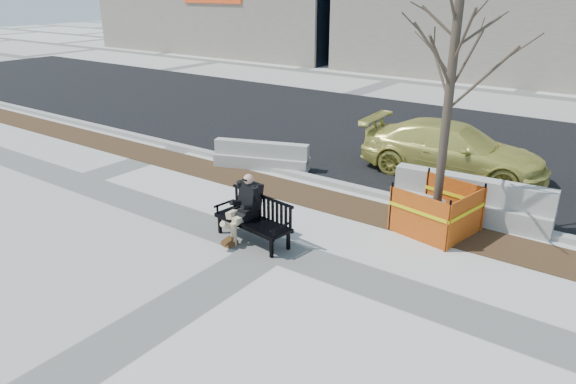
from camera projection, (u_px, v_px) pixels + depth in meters
The scene contains 10 objects.
ground at pixel (272, 248), 9.98m from camera, with size 120.00×120.00×0.00m, color beige.
mulch_strip at pixel (342, 205), 11.94m from camera, with size 40.00×1.20×0.02m, color #47301C.
asphalt_street at pixel (443, 143), 16.62m from camera, with size 60.00×10.40×0.01m, color black.
curb at pixel (363, 190), 12.63m from camera, with size 60.00×0.25×0.12m, color #9E9B93.
bench at pixel (253, 241), 10.27m from camera, with size 1.69×0.60×0.90m, color black, non-canonical shape.
seated_man at pixel (247, 236), 10.45m from camera, with size 0.55×0.91×1.28m, color black, non-canonical shape.
tree_fence at pixel (434, 230), 10.71m from camera, with size 2.04×2.04×5.11m, color orange, non-canonical shape.
sedan at pixel (450, 175), 13.81m from camera, with size 1.90×4.67×1.36m, color #C9BF53.
jersey_barrier_left at pixel (262, 168), 14.34m from camera, with size 2.58×0.52×0.74m, color #A8A59D, non-canonical shape.
jersey_barrier_right at pixel (468, 218), 11.26m from camera, with size 3.24×0.65×0.93m, color #A6A39C, non-canonical shape.
Camera 1 is at (5.45, -7.05, 4.63)m, focal length 33.08 mm.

